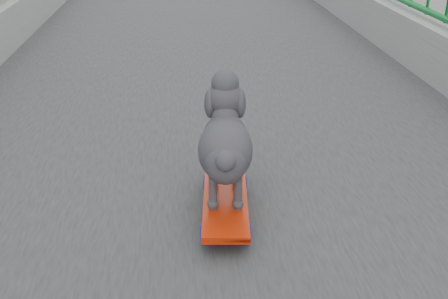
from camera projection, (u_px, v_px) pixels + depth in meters
skateboard at (225, 200)px, 1.79m from camera, size 0.19×0.52×0.07m
poodle at (225, 142)px, 1.72m from camera, size 0.20×0.43×0.36m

